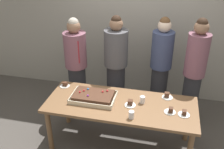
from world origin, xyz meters
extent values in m
plane|color=#4C4742|center=(0.00, 0.00, 0.00)|extent=(12.00, 12.00, 0.00)
cube|color=#9E998E|center=(0.00, 1.60, 1.50)|extent=(8.00, 0.12, 3.00)
cube|color=brown|center=(0.00, 0.00, 0.70)|extent=(2.04, 0.81, 0.04)
cylinder|color=brown|center=(-0.94, -0.32, 0.34)|extent=(0.07, 0.07, 0.68)
cylinder|color=brown|center=(-0.94, 0.32, 0.34)|extent=(0.07, 0.07, 0.68)
cylinder|color=brown|center=(0.94, 0.32, 0.34)|extent=(0.07, 0.07, 0.68)
cube|color=beige|center=(-0.39, 0.02, 0.73)|extent=(0.61, 0.41, 0.01)
cube|color=beige|center=(-0.39, -0.18, 0.76)|extent=(0.61, 0.01, 0.05)
cube|color=beige|center=(-0.39, 0.22, 0.76)|extent=(0.61, 0.01, 0.05)
cube|color=beige|center=(-0.69, 0.02, 0.76)|extent=(0.01, 0.41, 0.05)
cube|color=beige|center=(-0.09, 0.02, 0.76)|extent=(0.01, 0.41, 0.05)
cube|color=#4C2D1E|center=(-0.39, 0.02, 0.77)|extent=(0.54, 0.34, 0.08)
sphere|color=purple|center=(-0.45, -0.05, 0.82)|extent=(0.03, 0.03, 0.03)
sphere|color=red|center=(-0.54, 0.06, 0.82)|extent=(0.03, 0.03, 0.03)
sphere|color=red|center=(-0.58, 0.01, 0.82)|extent=(0.03, 0.03, 0.03)
sphere|color=#2D84E0|center=(-0.50, 0.11, 0.82)|extent=(0.03, 0.03, 0.03)
sphere|color=red|center=(-0.22, 0.13, 0.82)|extent=(0.03, 0.03, 0.03)
sphere|color=red|center=(-0.27, 0.09, 0.82)|extent=(0.03, 0.03, 0.03)
cylinder|color=white|center=(0.66, -0.05, 0.73)|extent=(0.15, 0.15, 0.01)
cube|color=#4C2D1E|center=(0.66, -0.06, 0.77)|extent=(0.06, 0.06, 0.07)
cylinder|color=white|center=(-0.92, 0.26, 0.73)|extent=(0.15, 0.15, 0.01)
cube|color=#4C2D1E|center=(-0.91, 0.26, 0.76)|extent=(0.07, 0.05, 0.06)
cylinder|color=white|center=(0.61, 0.29, 0.73)|extent=(0.15, 0.15, 0.01)
cube|color=#4C2D1E|center=(0.60, 0.30, 0.77)|extent=(0.07, 0.06, 0.07)
cylinder|color=white|center=(0.13, -0.02, 0.73)|extent=(0.15, 0.15, 0.01)
cube|color=#4C2D1E|center=(0.13, -0.01, 0.77)|extent=(0.06, 0.06, 0.07)
cylinder|color=white|center=(0.83, -0.07, 0.73)|extent=(0.15, 0.15, 0.01)
cube|color=#4C2D1E|center=(0.83, -0.07, 0.76)|extent=(0.05, 0.06, 0.06)
cylinder|color=white|center=(0.19, -0.28, 0.77)|extent=(0.07, 0.07, 0.10)
cylinder|color=white|center=(0.28, 0.08, 0.77)|extent=(0.07, 0.07, 0.10)
cylinder|color=#28282D|center=(0.46, 0.99, 0.43)|extent=(0.27, 0.27, 0.85)
cylinder|color=#384266|center=(0.46, 0.99, 1.15)|extent=(0.34, 0.34, 0.59)
sphere|color=beige|center=(0.46, 0.99, 1.54)|extent=(0.21, 0.21, 0.21)
sphere|color=brown|center=(0.46, 0.99, 1.60)|extent=(0.16, 0.16, 0.16)
cylinder|color=#28282D|center=(-0.25, 0.83, 0.44)|extent=(0.30, 0.30, 0.89)
cylinder|color=#4C4C51|center=(-0.25, 0.83, 1.18)|extent=(0.38, 0.38, 0.58)
sphere|color=#8C664C|center=(-0.25, 0.83, 1.56)|extent=(0.21, 0.21, 0.21)
sphere|color=black|center=(-0.25, 0.83, 1.62)|extent=(0.16, 0.16, 0.16)
cylinder|color=#28282D|center=(-0.89, 0.73, 0.42)|extent=(0.29, 0.29, 0.84)
cylinder|color=#7A4C5B|center=(-0.89, 0.73, 1.13)|extent=(0.36, 0.36, 0.58)
cube|color=maroon|center=(-0.79, 0.59, 1.16)|extent=(0.04, 0.02, 0.37)
sphere|color=#8C664C|center=(-0.89, 0.73, 1.51)|extent=(0.21, 0.21, 0.21)
sphere|color=#B2A899|center=(-0.89, 0.73, 1.57)|extent=(0.16, 0.16, 0.16)
cylinder|color=#28282D|center=(0.97, 0.78, 0.44)|extent=(0.26, 0.26, 0.88)
cylinder|color=#7A4C5B|center=(0.97, 0.78, 1.20)|extent=(0.32, 0.32, 0.65)
sphere|color=#8C664C|center=(0.97, 0.78, 1.61)|extent=(0.21, 0.21, 0.21)
sphere|color=black|center=(0.97, 0.78, 1.67)|extent=(0.16, 0.16, 0.16)
camera|label=1|loc=(0.54, -2.86, 2.72)|focal=41.53mm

